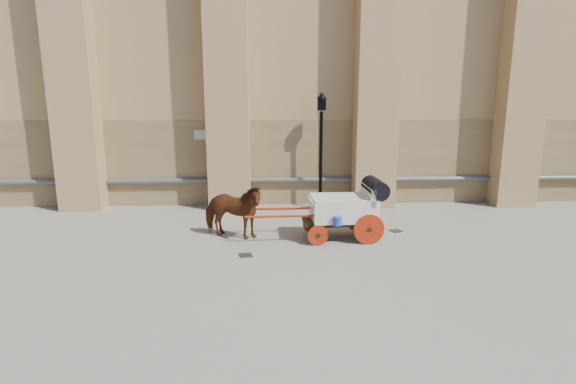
{
  "coord_description": "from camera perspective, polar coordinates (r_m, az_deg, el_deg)",
  "views": [
    {
      "loc": [
        0.36,
        -11.7,
        3.84
      ],
      "look_at": [
        0.86,
        0.05,
        1.29
      ],
      "focal_mm": 28.0,
      "sensor_mm": 36.0,
      "label": 1
    }
  ],
  "objects": [
    {
      "name": "carriage",
      "position": [
        12.24,
        7.61,
        -1.86
      ],
      "size": [
        3.79,
        1.37,
        1.65
      ],
      "rotation": [
        0.0,
        0.0,
        0.04
      ],
      "color": "black",
      "rests_on": "ground"
    },
    {
      "name": "drain_grate_near",
      "position": [
        11.13,
        -5.44,
        -7.99
      ],
      "size": [
        0.39,
        0.39,
        0.01
      ],
      "primitive_type": "cube",
      "rotation": [
        0.0,
        0.0,
        0.23
      ],
      "color": "black",
      "rests_on": "ground"
    },
    {
      "name": "ground",
      "position": [
        12.32,
        -4.02,
        -5.98
      ],
      "size": [
        90.0,
        90.0,
        0.0
      ],
      "primitive_type": "plane",
      "color": "slate",
      "rests_on": "ground"
    },
    {
      "name": "drain_grate_far",
      "position": [
        13.36,
        13.53,
        -4.82
      ],
      "size": [
        0.41,
        0.41,
        0.01
      ],
      "primitive_type": "cube",
      "rotation": [
        0.0,
        0.0,
        0.33
      ],
      "color": "black",
      "rests_on": "ground"
    },
    {
      "name": "street_lamp",
      "position": [
        15.27,
        4.2,
        5.63
      ],
      "size": [
        0.37,
        0.37,
        3.93
      ],
      "color": "black",
      "rests_on": "ground"
    },
    {
      "name": "horse",
      "position": [
        12.26,
        -7.07,
        -2.43
      ],
      "size": [
        1.97,
        1.37,
        1.52
      ],
      "primitive_type": "imported",
      "rotation": [
        0.0,
        0.0,
        1.24
      ],
      "color": "brown",
      "rests_on": "ground"
    }
  ]
}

